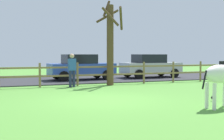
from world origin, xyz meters
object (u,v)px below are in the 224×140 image
Objects in this scene: zebra at (222,77)px; visitor_left_of_tree at (72,69)px; parked_car_blue at (81,67)px; parked_car_silver at (150,66)px; bare_tree at (110,41)px; crow_on_grass at (213,97)px.

visitor_left_of_tree is at bearing 112.06° from zebra.
parked_car_silver is at bearing 1.13° from parked_car_blue.
zebra is at bearing -67.94° from visitor_left_of_tree.
zebra is at bearing -81.85° from parked_car_blue.
bare_tree is at bearing 5.30° from visitor_left_of_tree.
zebra is 8.94× the size of crow_on_grass.
visitor_left_of_tree is at bearing -149.76° from parked_car_silver.
parked_car_blue is at bearing 101.81° from bare_tree.
zebra is 0.47× the size of parked_car_blue.
crow_on_grass is 0.13× the size of visitor_left_of_tree.
visitor_left_of_tree is (-2.08, -0.19, -1.37)m from bare_tree.
visitor_left_of_tree reaches higher than parked_car_blue.
zebra is 0.47× the size of parked_car_silver.
crow_on_grass is at bearing -76.58° from bare_tree.
parked_car_blue is at bearing -178.87° from parked_car_silver.
crow_on_grass is 9.87m from parked_car_blue.
parked_car_blue reaches higher than crow_on_grass.
parked_car_blue is 3.80m from visitor_left_of_tree.
bare_tree is 5.58m from parked_car_silver.
zebra is (0.84, -7.40, -1.35)m from bare_tree.
zebra reaches higher than crow_on_grass.
bare_tree is 3.71m from parked_car_blue.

